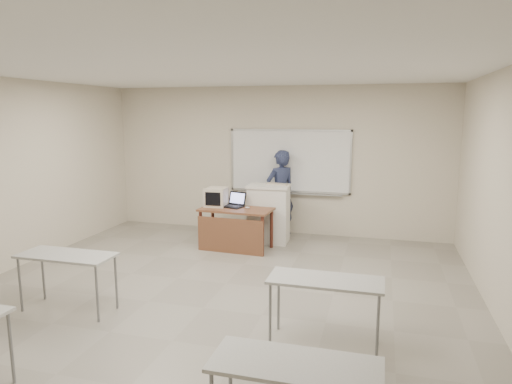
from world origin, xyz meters
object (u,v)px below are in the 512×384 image
(podium, at_px, (269,214))
(keyboard, at_px, (278,184))
(crt_monitor, at_px, (216,197))
(whiteboard, at_px, (290,162))
(instructor_desk, at_px, (234,222))
(laptop, at_px, (234,203))
(presenter, at_px, (280,193))
(mouse, at_px, (248,208))

(podium, distance_m, keyboard, 0.59)
(podium, distance_m, crt_monitor, 1.07)
(whiteboard, xyz_separation_m, instructor_desk, (-0.70, -1.48, -0.96))
(keyboard, bearing_deg, podium, -134.61)
(laptop, bearing_deg, crt_monitor, -158.46)
(presenter, bearing_deg, keyboard, 51.59)
(presenter, bearing_deg, podium, 35.70)
(keyboard, xyz_separation_m, presenter, (-0.05, 0.49, -0.25))
(keyboard, relative_size, presenter, 0.26)
(instructor_desk, relative_size, mouse, 14.17)
(podium, relative_size, laptop, 3.10)
(podium, height_order, crt_monitor, podium)
(whiteboard, xyz_separation_m, podium, (-0.24, -0.77, -0.92))
(instructor_desk, bearing_deg, keyboard, 55.90)
(whiteboard, bearing_deg, crt_monitor, -132.15)
(instructor_desk, height_order, podium, podium)
(instructor_desk, bearing_deg, mouse, 42.16)
(whiteboard, xyz_separation_m, mouse, (-0.50, -1.32, -0.71))
(instructor_desk, distance_m, mouse, 0.35)
(crt_monitor, distance_m, keyboard, 1.19)
(whiteboard, height_order, presenter, whiteboard)
(laptop, bearing_deg, presenter, 72.78)
(mouse, distance_m, presenter, 1.18)
(podium, height_order, keyboard, keyboard)
(podium, bearing_deg, laptop, -144.31)
(podium, relative_size, crt_monitor, 2.61)
(laptop, bearing_deg, podium, 54.14)
(crt_monitor, height_order, presenter, presenter)
(whiteboard, distance_m, laptop, 1.60)
(mouse, bearing_deg, whiteboard, 63.96)
(presenter, bearing_deg, instructor_desk, 21.87)
(whiteboard, distance_m, instructor_desk, 1.89)
(instructor_desk, relative_size, presenter, 0.75)
(laptop, relative_size, mouse, 3.90)
(laptop, xyz_separation_m, presenter, (0.66, 1.01, 0.06))
(crt_monitor, height_order, mouse, crt_monitor)
(laptop, bearing_deg, mouse, -3.94)
(instructor_desk, distance_m, keyboard, 1.16)
(whiteboard, relative_size, keyboard, 5.52)
(crt_monitor, relative_size, mouse, 4.63)
(laptop, height_order, mouse, laptop)
(instructor_desk, xyz_separation_m, presenter, (0.56, 1.28, 0.35))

